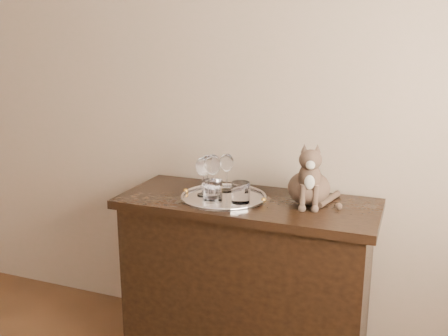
% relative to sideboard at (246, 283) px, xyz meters
% --- Properties ---
extents(wall_back, '(4.00, 0.10, 2.70)m').
position_rel_sideboard_xyz_m(wall_back, '(-0.60, 0.31, 0.93)').
color(wall_back, tan).
rests_on(wall_back, ground).
extents(sideboard, '(1.20, 0.50, 0.85)m').
position_rel_sideboard_xyz_m(sideboard, '(0.00, 0.00, 0.00)').
color(sideboard, black).
rests_on(sideboard, ground).
extents(tray, '(0.40, 0.40, 0.01)m').
position_rel_sideboard_xyz_m(tray, '(-0.11, -0.03, 0.43)').
color(tray, silver).
rests_on(tray, sideboard).
extents(wine_glass_a, '(0.07, 0.07, 0.17)m').
position_rel_sideboard_xyz_m(wine_glass_a, '(-0.22, 0.05, 0.52)').
color(wine_glass_a, white).
rests_on(wine_glass_a, tray).
extents(wine_glass_b, '(0.07, 0.07, 0.18)m').
position_rel_sideboard_xyz_m(wine_glass_b, '(-0.13, 0.08, 0.53)').
color(wine_glass_b, silver).
rests_on(wine_glass_b, tray).
extents(wine_glass_c, '(0.07, 0.07, 0.18)m').
position_rel_sideboard_xyz_m(wine_glass_c, '(-0.21, -0.03, 0.52)').
color(wine_glass_c, white).
rests_on(wine_glass_c, tray).
extents(wine_glass_d, '(0.08, 0.08, 0.21)m').
position_rel_sideboard_xyz_m(wine_glass_d, '(-0.16, -0.05, 0.54)').
color(wine_glass_d, silver).
rests_on(wine_glass_d, tray).
extents(tumbler_a, '(0.08, 0.08, 0.09)m').
position_rel_sideboard_xyz_m(tumbler_a, '(-0.01, -0.07, 0.48)').
color(tumbler_a, white).
rests_on(tumbler_a, tray).
extents(tumbler_b, '(0.09, 0.09, 0.10)m').
position_rel_sideboard_xyz_m(tumbler_b, '(-0.13, -0.10, 0.48)').
color(tumbler_b, white).
rests_on(tumbler_b, tray).
extents(cat, '(0.34, 0.33, 0.29)m').
position_rel_sideboard_xyz_m(cat, '(0.28, 0.05, 0.57)').
color(cat, brown).
rests_on(cat, sideboard).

